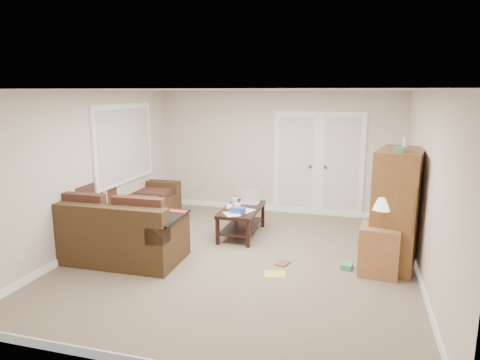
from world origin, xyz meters
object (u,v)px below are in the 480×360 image
(sectional_sofa, at_px, (124,221))
(tv_armoire, at_px, (397,208))
(side_cabinet, at_px, (380,246))
(coffee_table, at_px, (242,220))

(sectional_sofa, bearing_deg, tv_armoire, 2.16)
(sectional_sofa, relative_size, side_cabinet, 2.71)
(sectional_sofa, distance_m, tv_armoire, 4.32)
(sectional_sofa, relative_size, tv_armoire, 1.65)
(coffee_table, height_order, side_cabinet, side_cabinet)
(sectional_sofa, xyz_separation_m, side_cabinet, (4.06, -0.19, 0.04))
(sectional_sofa, height_order, coffee_table, sectional_sofa)
(sectional_sofa, bearing_deg, coffee_table, 24.94)
(tv_armoire, distance_m, side_cabinet, 0.65)
(coffee_table, relative_size, tv_armoire, 0.67)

